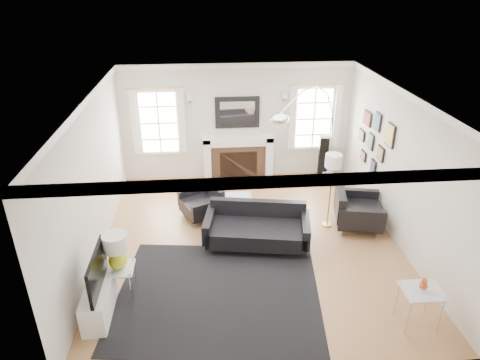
{
  "coord_description": "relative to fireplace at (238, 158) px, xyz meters",
  "views": [
    {
      "loc": [
        -0.8,
        -6.77,
        4.64
      ],
      "look_at": [
        -0.17,
        0.3,
        1.17
      ],
      "focal_mm": 32.0,
      "sensor_mm": 36.0,
      "label": 1
    }
  ],
  "objects": [
    {
      "name": "floor",
      "position": [
        0.0,
        -2.79,
        -0.54
      ],
      "size": [
        6.0,
        6.0,
        0.0
      ],
      "primitive_type": "plane",
      "color": "#A26D44",
      "rests_on": "ground"
    },
    {
      "name": "back_wall",
      "position": [
        0.0,
        0.21,
        0.86
      ],
      "size": [
        5.5,
        0.04,
        2.8
      ],
      "primitive_type": "cube",
      "color": "silver",
      "rests_on": "floor"
    },
    {
      "name": "armchair_right",
      "position": [
        2.13,
        -2.44,
        -0.17
      ],
      "size": [
        1.07,
        1.15,
        0.67
      ],
      "color": "black",
      "rests_on": "floor"
    },
    {
      "name": "mantel_mirror",
      "position": [
        0.0,
        0.16,
        1.11
      ],
      "size": [
        1.05,
        0.07,
        0.75
      ],
      "color": "black",
      "rests_on": "back_wall"
    },
    {
      "name": "orange_vase",
      "position": [
        2.17,
        -5.09,
        0.17
      ],
      "size": [
        0.12,
        0.12,
        0.18
      ],
      "color": "#C04518",
      "rests_on": "nesting_table"
    },
    {
      "name": "stick_floor_lamp",
      "position": [
        1.62,
        -2.33,
        0.81
      ],
      "size": [
        0.32,
        0.32,
        1.56
      ],
      "color": "#C69144",
      "rests_on": "floor"
    },
    {
      "name": "tv_unit",
      "position": [
        -2.44,
        -4.49,
        -0.21
      ],
      "size": [
        0.35,
        1.0,
        1.09
      ],
      "color": "white",
      "rests_on": "floor"
    },
    {
      "name": "speaker_tower",
      "position": [
        2.08,
        -0.14,
        0.0
      ],
      "size": [
        0.26,
        0.26,
        1.09
      ],
      "primitive_type": "cube",
      "rotation": [
        0.0,
        0.0,
        -0.2
      ],
      "color": "black",
      "rests_on": "floor"
    },
    {
      "name": "nesting_table",
      "position": [
        2.17,
        -5.09,
        -0.05
      ],
      "size": [
        0.56,
        0.47,
        0.61
      ],
      "color": "silver",
      "rests_on": "floor"
    },
    {
      "name": "window_right",
      "position": [
        1.85,
        0.16,
        0.92
      ],
      "size": [
        1.24,
        0.15,
        1.62
      ],
      "color": "white",
      "rests_on": "back_wall"
    },
    {
      "name": "crown_molding",
      "position": [
        0.0,
        -2.79,
        2.2
      ],
      "size": [
        5.5,
        6.0,
        0.12
      ],
      "primitive_type": "cube",
      "color": "white",
      "rests_on": "back_wall"
    },
    {
      "name": "armchair_left",
      "position": [
        -0.87,
        -1.77,
        -0.24
      ],
      "size": [
        0.99,
        1.04,
        0.55
      ],
      "color": "black",
      "rests_on": "floor"
    },
    {
      "name": "arc_floor_lamp",
      "position": [
        1.44,
        -1.01,
        0.87
      ],
      "size": [
        1.85,
        1.71,
        2.61
      ],
      "color": "silver",
      "rests_on": "floor"
    },
    {
      "name": "window_left",
      "position": [
        -1.85,
        0.16,
        0.92
      ],
      "size": [
        1.24,
        0.15,
        1.62
      ],
      "color": "white",
      "rests_on": "back_wall"
    },
    {
      "name": "right_wall",
      "position": [
        2.75,
        -2.79,
        0.86
      ],
      "size": [
        0.04,
        6.0,
        2.8
      ],
      "primitive_type": "cube",
      "color": "silver",
      "rests_on": "floor"
    },
    {
      "name": "coffee_table",
      "position": [
        -0.27,
        -1.81,
        -0.21
      ],
      "size": [
        0.82,
        0.82,
        0.36
      ],
      "color": "silver",
      "rests_on": "floor"
    },
    {
      "name": "gallery_wall",
      "position": [
        2.72,
        -1.5,
        0.99
      ],
      "size": [
        0.04,
        1.73,
        1.29
      ],
      "color": "black",
      "rests_on": "right_wall"
    },
    {
      "name": "gourd_lamp",
      "position": [
        -2.2,
        -4.05,
        0.31
      ],
      "size": [
        0.38,
        0.38,
        0.61
      ],
      "color": "#CECF19",
      "rests_on": "side_table_left"
    },
    {
      "name": "sofa",
      "position": [
        0.11,
        -2.85,
        -0.2
      ],
      "size": [
        2.04,
        1.2,
        0.63
      ],
      "color": "black",
      "rests_on": "floor"
    },
    {
      "name": "fireplace",
      "position": [
        0.0,
        0.0,
        0.0
      ],
      "size": [
        1.7,
        0.69,
        1.11
      ],
      "color": "white",
      "rests_on": "floor"
    },
    {
      "name": "left_wall",
      "position": [
        -2.75,
        -2.79,
        0.86
      ],
      "size": [
        0.04,
        6.0,
        2.8
      ],
      "primitive_type": "cube",
      "color": "silver",
      "rests_on": "floor"
    },
    {
      "name": "front_wall",
      "position": [
        0.0,
        -5.79,
        0.86
      ],
      "size": [
        5.5,
        0.04,
        2.8
      ],
      "primitive_type": "cube",
      "color": "silver",
      "rests_on": "floor"
    },
    {
      "name": "ceiling",
      "position": [
        0.0,
        -2.79,
        2.26
      ],
      "size": [
        5.5,
        6.0,
        0.02
      ],
      "primitive_type": "cube",
      "color": "white",
      "rests_on": "back_wall"
    },
    {
      "name": "side_table_left",
      "position": [
        -2.2,
        -4.05,
        -0.14
      ],
      "size": [
        0.45,
        0.45,
        0.5
      ],
      "color": "silver",
      "rests_on": "floor"
    },
    {
      "name": "area_rug",
      "position": [
        -0.67,
        -4.22,
        -0.54
      ],
      "size": [
        3.5,
        3.04,
        0.01
      ],
      "primitive_type": "cube",
      "rotation": [
        0.0,
        0.0,
        -0.13
      ],
      "color": "black",
      "rests_on": "floor"
    }
  ]
}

